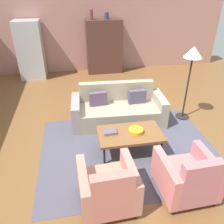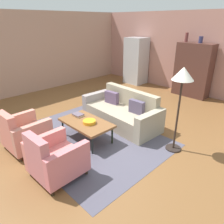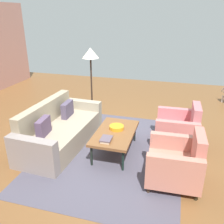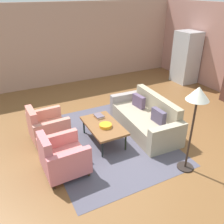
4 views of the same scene
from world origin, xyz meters
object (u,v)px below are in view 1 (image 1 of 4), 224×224
(armchair_left, at_px, (108,189))
(book_stack, at_px, (110,132))
(coffee_table, at_px, (130,134))
(armchair_right, at_px, (188,178))
(vase_round, at_px, (107,16))
(couch, at_px, (118,109))
(cabinet, at_px, (104,47))
(fruit_bowl, at_px, (136,131))
(vase_tall, at_px, (91,15))
(refrigerator, at_px, (31,50))
(floor_lamp, at_px, (192,59))

(armchair_left, relative_size, book_stack, 3.51)
(coffee_table, distance_m, armchair_left, 1.31)
(armchair_right, distance_m, vase_round, 5.92)
(couch, relative_size, cabinet, 1.19)
(fruit_bowl, relative_size, vase_tall, 0.91)
(coffee_table, height_order, book_stack, book_stack)
(armchair_right, distance_m, book_stack, 1.57)
(armchair_right, bearing_deg, armchair_left, 178.16)
(couch, bearing_deg, cabinet, -90.04)
(fruit_bowl, relative_size, refrigerator, 0.15)
(armchair_left, bearing_deg, coffee_table, 60.55)
(vase_round, xyz_separation_m, floor_lamp, (1.31, -3.50, -0.46))
(coffee_table, height_order, refrigerator, refrigerator)
(couch, distance_m, cabinet, 3.41)
(armchair_right, bearing_deg, vase_round, 91.43)
(vase_tall, bearing_deg, coffee_table, -87.19)
(couch, bearing_deg, coffee_table, 92.70)
(fruit_bowl, bearing_deg, vase_round, 87.92)
(couch, bearing_deg, vase_tall, -83.21)
(book_stack, relative_size, refrigerator, 0.14)
(armchair_right, relative_size, book_stack, 3.51)
(vase_round, distance_m, floor_lamp, 3.76)
(armchair_right, xyz_separation_m, fruit_bowl, (-0.49, 1.17, 0.13))
(vase_round, bearing_deg, refrigerator, -177.75)
(couch, xyz_separation_m, armchair_right, (0.60, -2.35, 0.06))
(vase_round, bearing_deg, armchair_left, -98.72)
(book_stack, xyz_separation_m, floor_lamp, (1.96, 0.98, 0.98))
(vase_tall, bearing_deg, refrigerator, -177.21)
(couch, distance_m, coffee_table, 1.19)
(fruit_bowl, xyz_separation_m, book_stack, (-0.49, 0.06, -0.01))
(armchair_left, distance_m, fruit_bowl, 1.37)
(vase_tall, bearing_deg, couch, -86.12)
(cabinet, bearing_deg, refrigerator, -177.55)
(couch, relative_size, floor_lamp, 1.25)
(refrigerator, distance_m, floor_lamp, 5.16)
(armchair_left, height_order, vase_tall, vase_tall)
(fruit_bowl, height_order, vase_round, vase_round)
(fruit_bowl, height_order, floor_lamp, floor_lamp)
(floor_lamp, bearing_deg, vase_tall, 117.36)
(couch, relative_size, refrigerator, 1.16)
(fruit_bowl, height_order, cabinet, cabinet)
(book_stack, xyz_separation_m, vase_tall, (0.15, 4.48, 1.49))
(refrigerator, bearing_deg, armchair_left, -73.39)
(fruit_bowl, distance_m, floor_lamp, 2.05)
(couch, relative_size, fruit_bowl, 7.75)
(fruit_bowl, bearing_deg, couch, 95.20)
(coffee_table, relative_size, book_stack, 4.78)
(couch, relative_size, coffee_table, 1.79)
(armchair_left, relative_size, vase_tall, 2.90)
(cabinet, xyz_separation_m, vase_round, (0.10, -0.00, 1.01))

